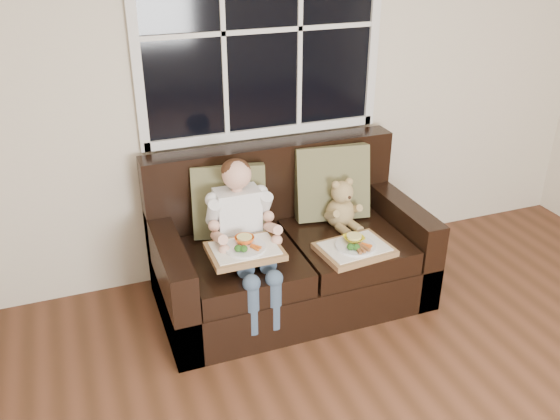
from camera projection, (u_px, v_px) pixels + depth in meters
name	position (u px, v px, depth m)	size (l,w,h in m)	color
window_back	(262.00, 30.00, 3.65)	(1.62, 0.04, 1.37)	black
loveseat	(288.00, 254.00, 3.86)	(1.70, 0.92, 0.96)	black
pillow_left	(229.00, 201.00, 3.72)	(0.49, 0.31, 0.47)	brown
pillow_right	(332.00, 183.00, 3.93)	(0.52, 0.30, 0.51)	brown
child	(243.00, 225.00, 3.50)	(0.39, 0.60, 0.88)	white
teddy_bear	(341.00, 207.00, 3.85)	(0.22, 0.27, 0.35)	#9E8954
tray_left	(245.00, 249.00, 3.39)	(0.42, 0.32, 0.10)	#966543
tray_right	(355.00, 248.00, 3.59)	(0.46, 0.37, 0.10)	#966543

